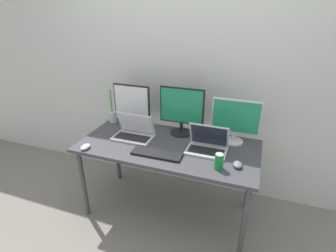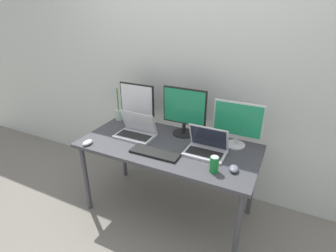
{
  "view_description": "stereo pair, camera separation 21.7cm",
  "coord_description": "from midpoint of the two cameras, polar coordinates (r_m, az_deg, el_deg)",
  "views": [
    {
      "loc": [
        0.69,
        -1.89,
        1.85
      ],
      "look_at": [
        0.0,
        0.0,
        0.92
      ],
      "focal_mm": 28.0,
      "sensor_mm": 36.0,
      "label": 1
    },
    {
      "loc": [
        0.89,
        -1.8,
        1.85
      ],
      "look_at": [
        0.0,
        0.0,
        0.92
      ],
      "focal_mm": 28.0,
      "sensor_mm": 36.0,
      "label": 2
    }
  ],
  "objects": [
    {
      "name": "mouse_by_laptop",
      "position": [
        2.03,
        11.95,
        -8.31
      ],
      "size": [
        0.09,
        0.11,
        0.04
      ],
      "primitive_type": "ellipsoid",
      "rotation": [
        0.0,
        0.0,
        0.22
      ],
      "color": "slate",
      "rests_on": "work_desk"
    },
    {
      "name": "mouse_by_keyboard",
      "position": [
        2.36,
        -20.07,
        -4.34
      ],
      "size": [
        0.07,
        0.11,
        0.04
      ],
      "primitive_type": "ellipsoid",
      "rotation": [
        0.0,
        0.0,
        0.01
      ],
      "color": "silver",
      "rests_on": "work_desk"
    },
    {
      "name": "soda_can_near_keyboard",
      "position": [
        1.96,
        7.93,
        -7.75
      ],
      "size": [
        0.07,
        0.07,
        0.13
      ],
      "color": "#197F33",
      "rests_on": "work_desk"
    },
    {
      "name": "monitor_right",
      "position": [
        2.29,
        11.91,
        1.32
      ],
      "size": [
        0.41,
        0.17,
        0.4
      ],
      "color": "silver",
      "rests_on": "work_desk"
    },
    {
      "name": "laptop_silver",
      "position": [
        2.43,
        -9.93,
        -1.37
      ],
      "size": [
        0.36,
        0.23,
        0.23
      ],
      "color": "#B7B7BC",
      "rests_on": "work_desk"
    },
    {
      "name": "ground_plane",
      "position": [
        2.73,
        -2.39,
        -17.87
      ],
      "size": [
        16.0,
        16.0,
        0.0
      ],
      "primitive_type": "plane",
      "color": "gray"
    },
    {
      "name": "laptop_secondary",
      "position": [
        2.19,
        5.77,
        -4.2
      ],
      "size": [
        0.33,
        0.23,
        0.23
      ],
      "color": "silver",
      "rests_on": "work_desk"
    },
    {
      "name": "bamboo_vase",
      "position": [
        2.8,
        -14.18,
        2.1
      ],
      "size": [
        0.08,
        0.08,
        0.35
      ],
      "color": "#B2D1B7",
      "rests_on": "work_desk"
    },
    {
      "name": "wall_back",
      "position": [
        2.62,
        2.09,
        12.69
      ],
      "size": [
        7.0,
        0.08,
        2.6
      ],
      "primitive_type": "cube",
      "color": "silver",
      "rests_on": "ground"
    },
    {
      "name": "monitor_center",
      "position": [
        2.4,
        0.4,
        3.51
      ],
      "size": [
        0.42,
        0.21,
        0.45
      ],
      "color": "black",
      "rests_on": "work_desk"
    },
    {
      "name": "work_desk",
      "position": [
        2.33,
        -2.68,
        -5.56
      ],
      "size": [
        1.56,
        0.74,
        0.74
      ],
      "color": "#424247",
      "rests_on": "ground"
    },
    {
      "name": "monitor_left",
      "position": [
        2.63,
        -10.22,
        4.64
      ],
      "size": [
        0.38,
        0.19,
        0.42
      ],
      "color": "black",
      "rests_on": "work_desk"
    },
    {
      "name": "keyboard_main",
      "position": [
        2.15,
        -5.37,
        -6.12
      ],
      "size": [
        0.42,
        0.14,
        0.02
      ],
      "primitive_type": "cube",
      "rotation": [
        0.0,
        0.0,
        0.02
      ],
      "color": "black",
      "rests_on": "work_desk"
    }
  ]
}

